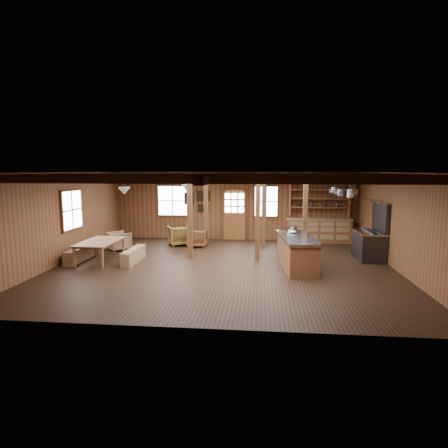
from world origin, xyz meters
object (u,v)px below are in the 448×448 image
Objects in this scene: armchair_b at (197,238)px; dining_table at (102,251)px; commercial_range at (371,240)px; armchair_a at (179,236)px; kitchen_island at (297,252)px; armchair_c at (119,241)px.

dining_table is at bearing 40.41° from armchair_b.
commercial_range is 2.33× the size of armchair_a.
dining_table is 2.65× the size of armchair_b.
kitchen_island reaches higher than armchair_c.
armchair_a is at bearing -104.95° from armchair_c.
armchair_c is at bearing 4.54° from armchair_a.
armchair_c is at bearing 13.86° from armchair_b.
commercial_range is 8.64m from dining_table.
armchair_a is at bearing 166.39° from commercial_range.
armchair_a is (-4.18, 2.98, -0.11)m from kitchen_island.
armchair_a is at bearing -20.89° from armchair_b.
dining_table is (-6.06, 0.16, -0.15)m from kitchen_island.
kitchen_island is 2.84m from commercial_range.
armchair_c reaches higher than armchair_b.
armchair_a is (1.88, 2.82, 0.04)m from dining_table.
armchair_a is at bearing 138.88° from kitchen_island.
kitchen_island is 6.07m from dining_table.
dining_table is 2.30× the size of armchair_a.
kitchen_island reaches higher than armchair_a.
armchair_a is (-6.66, 1.61, -0.25)m from commercial_range.
armchair_b is at bearing 166.69° from commercial_range.
kitchen_island is at bearing -151.02° from armchair_c.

